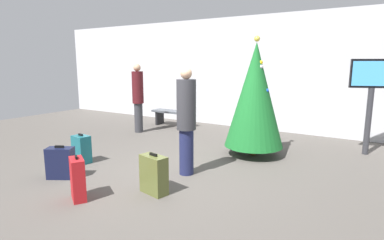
{
  "coord_description": "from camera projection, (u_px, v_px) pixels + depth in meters",
  "views": [
    {
      "loc": [
        3.22,
        -4.26,
        1.94
      ],
      "look_at": [
        0.2,
        0.6,
        0.9
      ],
      "focal_mm": 29.28,
      "sensor_mm": 36.0,
      "label": 1
    }
  ],
  "objects": [
    {
      "name": "ground_plane",
      "position": [
        165.0,
        174.0,
        5.58
      ],
      "size": [
        16.0,
        16.0,
        0.0
      ],
      "primitive_type": "plane",
      "color": "#514C47"
    },
    {
      "name": "back_wall",
      "position": [
        259.0,
        73.0,
        9.17
      ],
      "size": [
        16.0,
        0.2,
        3.29
      ],
      "primitive_type": "cube",
      "color": "silver",
      "rests_on": "ground_plane"
    },
    {
      "name": "holiday_tree",
      "position": [
        255.0,
        95.0,
        6.49
      ],
      "size": [
        1.22,
        1.22,
        2.49
      ],
      "color": "#4C3319",
      "rests_on": "ground_plane"
    },
    {
      "name": "flight_info_kiosk",
      "position": [
        372.0,
        88.0,
        6.53
      ],
      "size": [
        0.86,
        0.39,
        2.03
      ],
      "color": "#333338",
      "rests_on": "ground_plane"
    },
    {
      "name": "waiting_bench",
      "position": [
        172.0,
        115.0,
        9.79
      ],
      "size": [
        1.3,
        0.44,
        0.48
      ],
      "color": "#4C5159",
      "rests_on": "ground_plane"
    },
    {
      "name": "traveller_0",
      "position": [
        186.0,
        119.0,
        5.4
      ],
      "size": [
        0.41,
        0.41,
        1.87
      ],
      "color": "#1E234C",
      "rests_on": "ground_plane"
    },
    {
      "name": "traveller_1",
      "position": [
        138.0,
        96.0,
        8.77
      ],
      "size": [
        0.44,
        0.44,
        1.92
      ],
      "color": "#333338",
      "rests_on": "ground_plane"
    },
    {
      "name": "suitcase_0",
      "position": [
        78.0,
        179.0,
        4.48
      ],
      "size": [
        0.39,
        0.33,
        0.65
      ],
      "color": "#B2191E",
      "rests_on": "ground_plane"
    },
    {
      "name": "suitcase_1",
      "position": [
        154.0,
        175.0,
        4.7
      ],
      "size": [
        0.47,
        0.3,
        0.63
      ],
      "color": "#59602D",
      "rests_on": "ground_plane"
    },
    {
      "name": "suitcase_2",
      "position": [
        61.0,
        163.0,
        5.33
      ],
      "size": [
        0.49,
        0.42,
        0.57
      ],
      "color": "#141938",
      "rests_on": "ground_plane"
    },
    {
      "name": "suitcase_3",
      "position": [
        82.0,
        149.0,
        6.15
      ],
      "size": [
        0.37,
        0.28,
        0.59
      ],
      "color": "#19606B",
      "rests_on": "ground_plane"
    }
  ]
}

